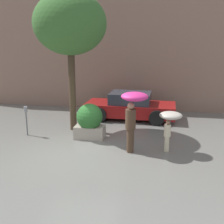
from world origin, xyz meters
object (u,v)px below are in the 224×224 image
(person_child, at_px, (170,120))
(parking_meter, at_px, (26,115))
(parked_car_near, at_px, (130,106))
(planter_box, at_px, (90,121))
(person_adult, at_px, (133,108))
(street_tree, at_px, (70,24))

(person_child, bearing_deg, parking_meter, -151.01)
(person_child, xyz_separation_m, parked_car_near, (-1.78, 3.87, -0.54))
(parked_car_near, bearing_deg, parking_meter, 131.67)
(planter_box, xyz_separation_m, person_child, (2.95, -0.82, 0.43))
(planter_box, xyz_separation_m, parked_car_near, (1.17, 3.06, -0.11))
(person_adult, relative_size, parking_meter, 1.74)
(parked_car_near, xyz_separation_m, parking_meter, (-3.69, -3.16, 0.25))
(planter_box, bearing_deg, parking_meter, -177.58)
(parked_car_near, height_order, street_tree, street_tree)
(person_adult, distance_m, parked_car_near, 4.19)
(planter_box, distance_m, person_child, 3.09)
(parked_car_near, bearing_deg, person_adult, -170.80)
(street_tree, bearing_deg, parked_car_near, 44.55)
(parked_car_near, distance_m, street_tree, 4.72)
(person_adult, xyz_separation_m, parking_meter, (-4.27, 0.89, -0.68))
(planter_box, distance_m, parked_car_near, 3.27)
(planter_box, relative_size, person_adult, 0.67)
(person_adult, bearing_deg, street_tree, 97.99)
(street_tree, bearing_deg, person_adult, -35.72)
(planter_box, relative_size, parked_car_near, 0.32)
(person_child, height_order, street_tree, street_tree)
(person_child, height_order, parked_car_near, person_child)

